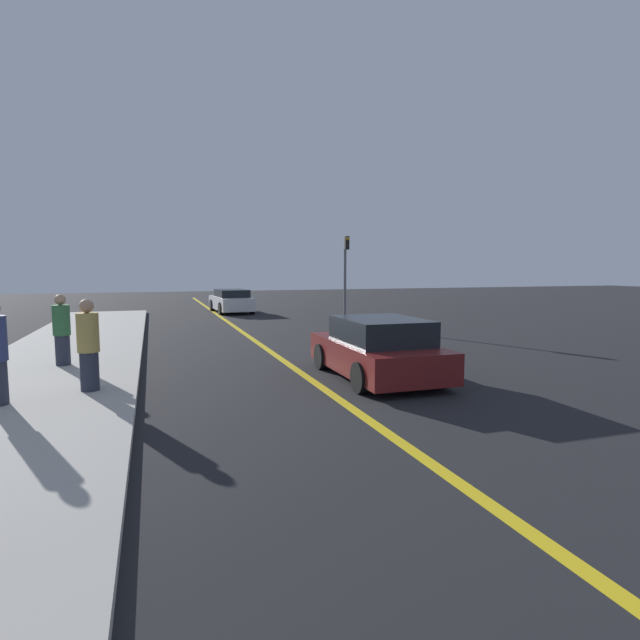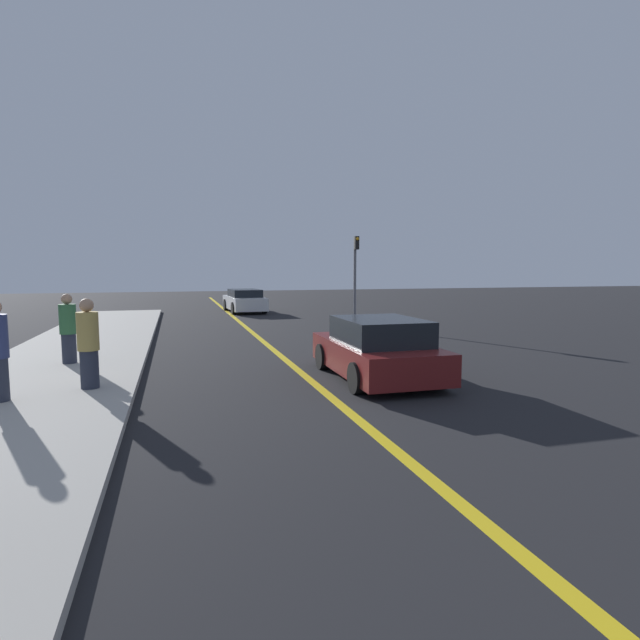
# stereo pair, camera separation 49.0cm
# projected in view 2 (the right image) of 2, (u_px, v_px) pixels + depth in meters

# --- Properties ---
(road_center_line) EXTENTS (0.20, 60.00, 0.01)m
(road_center_line) POSITION_uv_depth(u_px,v_px,m) (283.00, 358.00, 13.80)
(road_center_line) COLOR gold
(road_center_line) RESTS_ON ground_plane
(sidewalk_left) EXTENTS (3.83, 34.03, 0.14)m
(sidewalk_left) POSITION_uv_depth(u_px,v_px,m) (53.00, 374.00, 11.32)
(sidewalk_left) COLOR #ADA89E
(sidewalk_left) RESTS_ON ground_plane
(car_near_right_lane) EXTENTS (2.06, 4.04, 1.37)m
(car_near_right_lane) POSITION_uv_depth(u_px,v_px,m) (377.00, 350.00, 11.15)
(car_near_right_lane) COLOR maroon
(car_near_right_lane) RESTS_ON ground_plane
(car_ahead_center) EXTENTS (2.09, 4.49, 1.29)m
(car_ahead_center) POSITION_uv_depth(u_px,v_px,m) (244.00, 301.00, 28.18)
(car_ahead_center) COLOR silver
(car_ahead_center) RESTS_ON ground_plane
(pedestrian_far_standing) EXTENTS (0.40, 0.40, 1.75)m
(pedestrian_far_standing) POSITION_uv_depth(u_px,v_px,m) (88.00, 344.00, 9.62)
(pedestrian_far_standing) COLOR #282D3D
(pedestrian_far_standing) RESTS_ON sidewalk_left
(pedestrian_by_sign) EXTENTS (0.39, 0.39, 1.70)m
(pedestrian_by_sign) POSITION_uv_depth(u_px,v_px,m) (68.00, 329.00, 12.18)
(pedestrian_by_sign) COLOR #282D3D
(pedestrian_by_sign) RESTS_ON sidewalk_left
(traffic_light) EXTENTS (0.18, 0.40, 3.80)m
(traffic_light) POSITION_uv_depth(u_px,v_px,m) (355.00, 271.00, 21.11)
(traffic_light) COLOR slate
(traffic_light) RESTS_ON ground_plane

